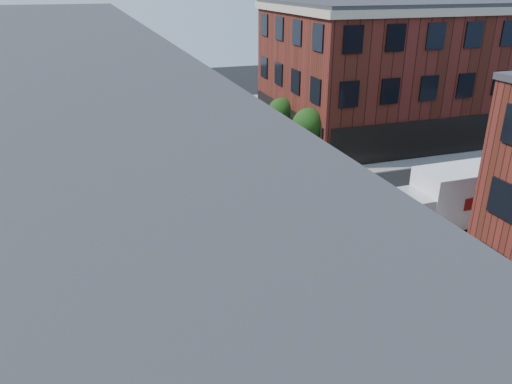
% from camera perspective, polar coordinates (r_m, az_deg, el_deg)
% --- Properties ---
extents(ground, '(120.00, 120.00, 0.00)m').
position_cam_1_polar(ground, '(30.35, 0.62, -4.35)').
color(ground, black).
rests_on(ground, ground).
extents(sidewalk_ne, '(30.00, 30.00, 0.15)m').
position_cam_1_polar(sidewalk_ne, '(56.95, 13.86, 8.29)').
color(sidewalk_ne, gray).
rests_on(sidewalk_ne, ground).
extents(building_ne, '(25.00, 16.00, 12.00)m').
position_cam_1_polar(building_ne, '(51.42, 16.99, 13.20)').
color(building_ne, '#461C11').
rests_on(building_ne, ground).
extents(tree_near, '(2.69, 2.69, 4.49)m').
position_cam_1_polar(tree_near, '(40.51, 6.14, 7.46)').
color(tree_near, black).
rests_on(tree_near, ground).
extents(tree_far, '(2.43, 2.43, 4.07)m').
position_cam_1_polar(tree_far, '(45.91, 3.00, 9.06)').
color(tree_far, black).
rests_on(tree_far, ground).
extents(signal_pole, '(1.29, 1.24, 4.60)m').
position_cam_1_polar(signal_pole, '(21.90, -10.38, -7.88)').
color(signal_pole, black).
rests_on(signal_pole, ground).
extents(box_truck, '(8.57, 2.74, 3.86)m').
position_cam_1_polar(box_truck, '(31.91, 21.74, -0.70)').
color(box_truck, white).
rests_on(box_truck, ground).
extents(traffic_cone, '(0.48, 0.48, 0.79)m').
position_cam_1_polar(traffic_cone, '(26.28, -8.99, -8.42)').
color(traffic_cone, '#D25009').
rests_on(traffic_cone, ground).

